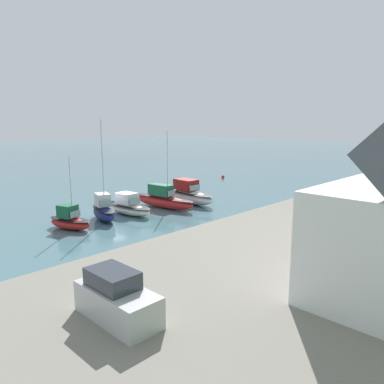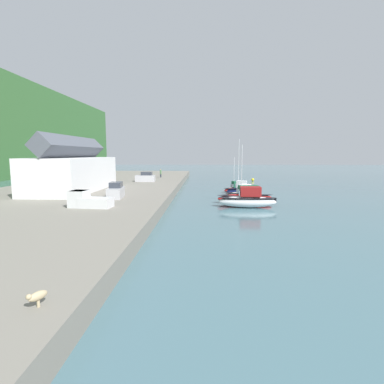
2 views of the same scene
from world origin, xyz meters
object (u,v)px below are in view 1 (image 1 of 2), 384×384
(parked_car_0, at_px, (117,299))
(moored_boat_1, at_px, (163,199))
(parked_car_1, at_px, (340,206))
(moored_boat_3, at_px, (104,210))
(moored_boat_2, at_px, (129,207))
(dog_on_quay, at_px, (384,173))
(pickup_truck_0, at_px, (381,197))
(mooring_buoy_0, at_px, (223,177))
(moored_boat_0, at_px, (188,194))
(moored_boat_4, at_px, (70,220))

(parked_car_0, bearing_deg, moored_boat_1, -135.47)
(parked_car_1, bearing_deg, moored_boat_3, -151.43)
(moored_boat_2, relative_size, dog_on_quay, 7.40)
(moored_boat_3, distance_m, pickup_truck_0, 28.28)
(moored_boat_3, bearing_deg, dog_on_quay, 179.88)
(parked_car_1, bearing_deg, mooring_buoy_0, 142.30)
(parked_car_0, xyz_separation_m, pickup_truck_0, (-31.81, 0.52, -0.10))
(moored_boat_3, height_order, pickup_truck_0, moored_boat_3)
(moored_boat_3, xyz_separation_m, pickup_truck_0, (-20.21, 19.74, 1.22))
(moored_boat_3, height_order, mooring_buoy_0, moored_boat_3)
(moored_boat_0, xyz_separation_m, pickup_truck_0, (-8.55, 19.34, 1.17))
(moored_boat_1, xyz_separation_m, pickup_truck_0, (-12.35, 19.58, 1.25))
(moored_boat_3, xyz_separation_m, dog_on_quay, (-42.30, 13.12, 0.86))
(parked_car_0, height_order, mooring_buoy_0, parked_car_0)
(moored_boat_4, relative_size, parked_car_1, 1.56)
(moored_boat_3, distance_m, parked_car_1, 22.62)
(parked_car_0, relative_size, parked_car_1, 0.96)
(moored_boat_3, relative_size, pickup_truck_0, 2.06)
(mooring_buoy_0, bearing_deg, dog_on_quay, 118.30)
(moored_boat_1, bearing_deg, parked_car_1, 97.77)
(parked_car_0, bearing_deg, mooring_buoy_0, -145.49)
(parked_car_1, height_order, mooring_buoy_0, parked_car_1)
(moored_boat_1, distance_m, parked_car_0, 27.28)
(moored_boat_1, distance_m, pickup_truck_0, 23.18)
(moored_boat_4, distance_m, mooring_buoy_0, 35.50)
(parked_car_1, bearing_deg, moored_boat_4, -143.31)
(moored_boat_2, height_order, moored_boat_4, moored_boat_4)
(moored_boat_4, relative_size, mooring_buoy_0, 11.94)
(moored_boat_1, height_order, parked_car_0, moored_boat_1)
(pickup_truck_0, height_order, dog_on_quay, pickup_truck_0)
(dog_on_quay, bearing_deg, moored_boat_0, -83.99)
(moored_boat_3, relative_size, moored_boat_4, 1.48)
(moored_boat_3, xyz_separation_m, parked_car_1, (-12.75, 18.64, 1.32))
(pickup_truck_0, xyz_separation_m, dog_on_quay, (-22.08, -6.62, -0.36))
(moored_boat_1, height_order, pickup_truck_0, moored_boat_1)
(pickup_truck_0, distance_m, dog_on_quay, 23.06)
(moored_boat_2, bearing_deg, moored_boat_1, 171.14)
(parked_car_0, distance_m, pickup_truck_0, 31.81)
(dog_on_quay, bearing_deg, moored_boat_2, -80.19)
(dog_on_quay, bearing_deg, moored_boat_4, -76.79)
(moored_boat_1, xyz_separation_m, dog_on_quay, (-34.43, 12.96, 0.89))
(moored_boat_4, xyz_separation_m, parked_car_0, (7.67, 18.79, 1.52))
(moored_boat_1, height_order, mooring_buoy_0, moored_boat_1)
(moored_boat_3, bearing_deg, pickup_truck_0, 152.79)
(moored_boat_3, relative_size, dog_on_quay, 11.84)
(parked_car_0, relative_size, dog_on_quay, 4.95)
(pickup_truck_0, bearing_deg, dog_on_quay, -157.87)
(moored_boat_2, xyz_separation_m, parked_car_1, (-9.53, 18.79, 1.51))
(moored_boat_2, xyz_separation_m, moored_boat_3, (3.23, 0.14, 0.19))
(moored_boat_3, bearing_deg, parked_car_0, 76.01)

